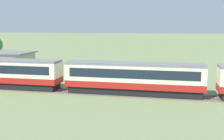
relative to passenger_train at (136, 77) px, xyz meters
name	(u,v)px	position (x,y,z in m)	size (l,w,h in m)	color
passenger_train	(136,77)	(0.00, 0.00, 0.00)	(91.50, 2.96, 3.97)	#AD1E19
railway_track	(90,92)	(-5.90, 0.00, -2.20)	(137.82, 3.60, 0.04)	#665B51
station_building	(0,63)	(-25.48, 9.86, -0.19)	(11.54, 7.58, 3.97)	#BCB293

